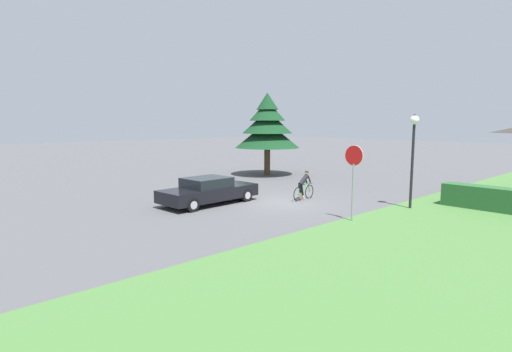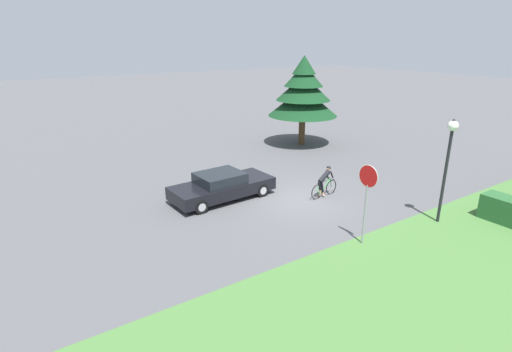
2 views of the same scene
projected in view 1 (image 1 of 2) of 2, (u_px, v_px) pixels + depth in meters
name	position (u px, v px, depth m)	size (l,w,h in m)	color
ground_plane	(281.00, 202.00, 18.97)	(140.00, 140.00, 0.00)	#515154
sedan_left_lane	(208.00, 191.00, 18.43)	(2.10, 4.76, 1.24)	black
cyclist	(304.00, 186.00, 19.44)	(0.44, 1.68, 1.42)	black
stop_sign	(354.00, 167.00, 14.99)	(0.79, 0.07, 2.90)	gray
street_lamp	(413.00, 139.00, 17.15)	(0.39, 0.39, 4.12)	black
conifer_tall_near	(267.00, 127.00, 28.47)	(4.58, 4.58, 5.87)	#4C3823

